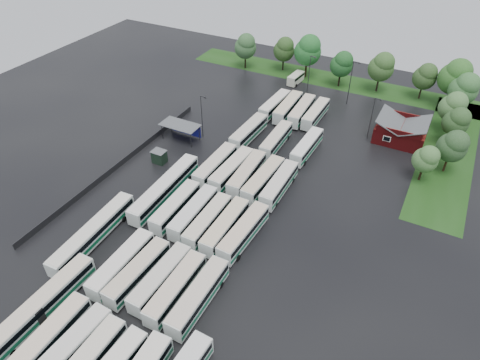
% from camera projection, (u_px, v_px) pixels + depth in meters
% --- Properties ---
extents(ground, '(160.00, 160.00, 0.00)m').
position_uv_depth(ground, '(195.00, 229.00, 69.82)').
color(ground, black).
rests_on(ground, ground).
extents(brick_building, '(10.07, 8.60, 5.39)m').
position_uv_depth(brick_building, '(401.00, 133.00, 89.75)').
color(brick_building, '#650C0E').
rests_on(brick_building, ground).
extents(wash_shed, '(8.20, 4.20, 3.58)m').
position_uv_depth(wash_shed, '(181.00, 126.00, 89.66)').
color(wash_shed, '#2D2D30').
rests_on(wash_shed, ground).
extents(utility_hut, '(2.70, 2.20, 2.62)m').
position_uv_depth(utility_hut, '(159.00, 157.00, 83.74)').
color(utility_hut, black).
rests_on(utility_hut, ground).
extents(grass_strip_north, '(80.00, 10.00, 0.01)m').
position_uv_depth(grass_strip_north, '(331.00, 80.00, 114.34)').
color(grass_strip_north, '#194011').
rests_on(grass_strip_north, ground).
extents(grass_strip_east, '(10.00, 50.00, 0.01)m').
position_uv_depth(grass_strip_east, '(448.00, 152.00, 87.26)').
color(grass_strip_east, '#194011').
rests_on(grass_strip_east, ground).
extents(west_fence, '(0.10, 50.00, 1.20)m').
position_uv_depth(west_fence, '(121.00, 163.00, 83.16)').
color(west_fence, '#2D2D30').
rests_on(west_fence, ground).
extents(bus_r0c0, '(2.84, 12.17, 3.37)m').
position_uv_depth(bus_r0c0, '(49.00, 338.00, 52.19)').
color(bus_r0c0, silver).
rests_on(bus_r0c0, ground).
extents(bus_r0c1, '(3.11, 12.27, 3.39)m').
position_uv_depth(bus_r0c1, '(69.00, 350.00, 50.90)').
color(bus_r0c1, silver).
rests_on(bus_r0c1, ground).
extents(bus_r1c0, '(2.76, 12.33, 3.42)m').
position_uv_depth(bus_r1c0, '(122.00, 264.00, 61.44)').
color(bus_r1c0, silver).
rests_on(bus_r1c0, ground).
extents(bus_r1c1, '(2.88, 11.96, 3.31)m').
position_uv_depth(bus_r1c1, '(138.00, 272.00, 60.34)').
color(bus_r1c1, silver).
rests_on(bus_r1c1, ground).
extents(bus_r1c2, '(2.70, 11.90, 3.30)m').
position_uv_depth(bus_r1c2, '(161.00, 278.00, 59.48)').
color(bus_r1c2, silver).
rests_on(bus_r1c2, ground).
extents(bus_r1c3, '(2.73, 12.08, 3.35)m').
position_uv_depth(bus_r1c3, '(176.00, 288.00, 58.07)').
color(bus_r1c3, silver).
rests_on(bus_r1c3, ground).
extents(bus_r1c4, '(2.74, 12.43, 3.45)m').
position_uv_depth(bus_r1c4, '(198.00, 296.00, 56.99)').
color(bus_r1c4, silver).
rests_on(bus_r1c4, ground).
extents(bus_r2c0, '(2.78, 12.00, 3.33)m').
position_uv_depth(bus_r2c0, '(176.00, 207.00, 71.31)').
color(bus_r2c0, silver).
rests_on(bus_r2c0, ground).
extents(bus_r2c1, '(2.79, 12.09, 3.35)m').
position_uv_depth(bus_r2c1, '(194.00, 213.00, 70.13)').
color(bus_r2c1, silver).
rests_on(bus_r2c1, ground).
extents(bus_r2c2, '(2.60, 11.80, 3.28)m').
position_uv_depth(bus_r2c2, '(208.00, 221.00, 68.62)').
color(bus_r2c2, silver).
rests_on(bus_r2c2, ground).
extents(bus_r2c3, '(2.58, 12.03, 3.35)m').
position_uv_depth(bus_r2c3, '(225.00, 226.00, 67.59)').
color(bus_r2c3, silver).
rests_on(bus_r2c3, ground).
extents(bus_r2c4, '(3.15, 12.36, 3.41)m').
position_uv_depth(bus_r2c4, '(244.00, 232.00, 66.54)').
color(bus_r2c4, silver).
rests_on(bus_r2c4, ground).
extents(bus_r3c0, '(2.75, 12.33, 3.43)m').
position_uv_depth(bus_r3c0, '(215.00, 165.00, 80.49)').
color(bus_r3c0, silver).
rests_on(bus_r3c0, ground).
extents(bus_r3c1, '(3.12, 12.50, 3.45)m').
position_uv_depth(bus_r3c1, '(232.00, 169.00, 79.42)').
color(bus_r3c1, silver).
rests_on(bus_r3c1, ground).
extents(bus_r3c2, '(3.03, 12.33, 3.41)m').
position_uv_depth(bus_r3c2, '(247.00, 174.00, 78.47)').
color(bus_r3c2, silver).
rests_on(bus_r3c2, ground).
extents(bus_r3c3, '(3.14, 12.51, 3.45)m').
position_uv_depth(bus_r3c3, '(263.00, 180.00, 77.01)').
color(bus_r3c3, silver).
rests_on(bus_r3c3, ground).
extents(bus_r3c4, '(2.65, 12.11, 3.37)m').
position_uv_depth(bus_r3c4, '(279.00, 184.00, 75.97)').
color(bus_r3c4, silver).
rests_on(bus_r3c4, ground).
extents(bus_r4c0, '(3.05, 12.39, 3.43)m').
position_uv_depth(bus_r4c0, '(249.00, 132.00, 89.99)').
color(bus_r4c0, silver).
rests_on(bus_r4c0, ground).
extents(bus_r4c2, '(2.70, 11.92, 3.31)m').
position_uv_depth(bus_r4c2, '(276.00, 140.00, 87.65)').
color(bus_r4c2, silver).
rests_on(bus_r4c2, ground).
extents(bus_r4c4, '(2.84, 11.83, 3.27)m').
position_uv_depth(bus_r4c4, '(307.00, 146.00, 85.70)').
color(bus_r4c4, silver).
rests_on(bus_r4c4, ground).
extents(bus_r5c0, '(3.04, 12.03, 3.32)m').
position_uv_depth(bus_r5c0, '(275.00, 105.00, 99.53)').
color(bus_r5c0, silver).
rests_on(bus_r5c0, ground).
extents(bus_r5c1, '(2.89, 12.46, 3.45)m').
position_uv_depth(bus_r5c1, '(288.00, 107.00, 98.35)').
color(bus_r5c1, silver).
rests_on(bus_r5c1, ground).
extents(bus_r5c2, '(3.06, 12.38, 3.42)m').
position_uv_depth(bus_r5c2, '(302.00, 111.00, 97.13)').
color(bus_r5c2, silver).
rests_on(bus_r5c2, ground).
extents(bus_r5c3, '(2.62, 11.86, 3.30)m').
position_uv_depth(bus_r5c3, '(316.00, 114.00, 96.20)').
color(bus_r5c3, silver).
rests_on(bus_r5c3, ground).
extents(artic_bus_west_a, '(2.66, 17.69, 3.28)m').
position_uv_depth(artic_bus_west_a, '(40.00, 308.00, 55.67)').
color(artic_bus_west_a, silver).
rests_on(artic_bus_west_a, ground).
extents(artic_bus_west_b, '(3.08, 18.43, 3.41)m').
position_uv_depth(artic_bus_west_b, '(165.00, 188.00, 75.07)').
color(artic_bus_west_b, silver).
rests_on(artic_bus_west_b, ground).
extents(artic_bus_west_c, '(3.27, 17.73, 3.27)m').
position_uv_depth(artic_bus_west_c, '(93.00, 233.00, 66.50)').
color(artic_bus_west_c, silver).
rests_on(artic_bus_west_c, ground).
extents(minibus, '(2.72, 6.08, 2.58)m').
position_uv_depth(minibus, '(296.00, 78.00, 111.91)').
color(minibus, silver).
rests_on(minibus, ground).
extents(tree_north_0, '(5.98, 5.98, 9.90)m').
position_uv_depth(tree_north_0, '(246.00, 46.00, 116.63)').
color(tree_north_0, black).
rests_on(tree_north_0, ground).
extents(tree_north_1, '(5.73, 5.73, 9.50)m').
position_uv_depth(tree_north_1, '(284.00, 49.00, 115.56)').
color(tree_north_1, black).
rests_on(tree_north_1, ground).
extents(tree_north_2, '(7.06, 7.06, 11.69)m').
position_uv_depth(tree_north_2, '(308.00, 50.00, 111.27)').
color(tree_north_2, black).
rests_on(tree_north_2, ground).
extents(tree_north_3, '(5.75, 5.75, 9.52)m').
position_uv_depth(tree_north_3, '(342.00, 64.00, 107.62)').
color(tree_north_3, black).
rests_on(tree_north_3, ground).
extents(tree_north_4, '(6.32, 6.32, 10.46)m').
position_uv_depth(tree_north_4, '(382.00, 66.00, 104.80)').
color(tree_north_4, black).
rests_on(tree_north_4, ground).
extents(tree_north_5, '(5.60, 5.60, 9.27)m').
position_uv_depth(tree_north_5, '(426.00, 76.00, 102.18)').
color(tree_north_5, black).
rests_on(tree_north_5, ground).
extents(tree_north_6, '(7.26, 7.26, 12.02)m').
position_uv_depth(tree_north_6, '(456.00, 76.00, 97.97)').
color(tree_north_6, black).
rests_on(tree_north_6, ground).
extents(tree_east_0, '(4.63, 4.62, 7.66)m').
position_uv_depth(tree_east_0, '(426.00, 159.00, 76.92)').
color(tree_east_0, black).
rests_on(tree_east_0, ground).
extents(tree_east_1, '(5.53, 5.53, 9.16)m').
position_uv_depth(tree_east_1, '(453.00, 146.00, 78.48)').
color(tree_east_1, '#2E2011').
rests_on(tree_east_1, ground).
extents(tree_east_2, '(5.26, 5.26, 8.71)m').
position_uv_depth(tree_east_2, '(457.00, 121.00, 86.11)').
color(tree_east_2, '#392B1E').
rests_on(tree_east_2, ground).
extents(tree_east_3, '(5.69, 5.69, 9.43)m').
position_uv_depth(tree_east_3, '(454.00, 106.00, 90.11)').
color(tree_east_3, black).
rests_on(tree_east_3, ground).
extents(tree_east_4, '(6.43, 6.43, 10.65)m').
position_uv_depth(tree_east_4, '(465.00, 88.00, 94.99)').
color(tree_east_4, black).
rests_on(tree_east_4, ground).
extents(lamp_post_ne, '(1.46, 0.28, 9.47)m').
position_uv_depth(lamp_post_ne, '(372.00, 115.00, 88.14)').
color(lamp_post_ne, '#2D2D30').
rests_on(lamp_post_ne, ground).
extents(lamp_post_nw, '(1.48, 0.29, 9.63)m').
position_uv_depth(lamp_post_nw, '(202.00, 113.00, 88.64)').
color(lamp_post_nw, '#2D2D30').
rests_on(lamp_post_nw, ground).
extents(lamp_post_back_w, '(1.49, 0.29, 9.69)m').
position_uv_depth(lamp_post_back_w, '(310.00, 72.00, 104.96)').
color(lamp_post_back_w, '#2D2D30').
rests_on(lamp_post_back_w, ground).
extents(lamp_post_back_e, '(1.67, 0.33, 10.85)m').
position_uv_depth(lamp_post_back_e, '(351.00, 80.00, 99.71)').
color(lamp_post_back_e, '#2D2D30').
rests_on(lamp_post_back_e, ground).
extents(puddle_0, '(5.11, 5.11, 0.01)m').
position_uv_depth(puddle_0, '(101.00, 339.00, 54.16)').
color(puddle_0, black).
rests_on(puddle_0, ground).
extents(puddle_2, '(6.67, 6.67, 0.01)m').
position_uv_depth(puddle_2, '(160.00, 199.00, 75.57)').
color(puddle_2, black).
rests_on(puddle_2, ground).
extents(puddle_3, '(3.13, 3.13, 0.01)m').
position_uv_depth(puddle_3, '(209.00, 249.00, 66.32)').
color(puddle_3, black).
rests_on(puddle_3, ground).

